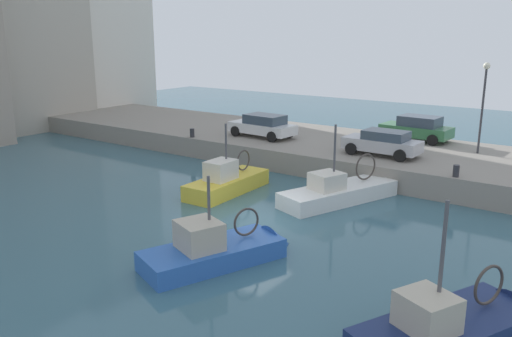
# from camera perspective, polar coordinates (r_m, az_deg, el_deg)

# --- Properties ---
(water_surface) EXTENTS (80.00, 80.00, 0.00)m
(water_surface) POSITION_cam_1_polar(r_m,az_deg,el_deg) (22.00, -0.28, -5.64)
(water_surface) COLOR #386070
(water_surface) RESTS_ON ground
(quay_wall) EXTENTS (9.00, 56.00, 1.20)m
(quay_wall) POSITION_cam_1_polar(r_m,az_deg,el_deg) (31.50, 12.06, 1.38)
(quay_wall) COLOR gray
(quay_wall) RESTS_ON ground
(fishing_boat_blue) EXTENTS (5.86, 3.67, 3.92)m
(fishing_boat_blue) POSITION_cam_1_polar(r_m,az_deg,el_deg) (18.29, -3.63, -9.49)
(fishing_boat_blue) COLOR #2D60B7
(fishing_boat_blue) RESTS_ON ground
(fishing_boat_white) EXTENTS (6.92, 3.86, 4.40)m
(fishing_boat_white) POSITION_cam_1_polar(r_m,az_deg,el_deg) (24.91, 9.42, -3.14)
(fishing_boat_white) COLOR white
(fishing_boat_white) RESTS_ON ground
(fishing_boat_yellow) EXTENTS (5.71, 1.95, 4.15)m
(fishing_boat_yellow) POSITION_cam_1_polar(r_m,az_deg,el_deg) (26.05, -2.70, -2.09)
(fishing_boat_yellow) COLOR gold
(fishing_boat_yellow) RESTS_ON ground
(fishing_boat_navy) EXTENTS (6.04, 4.12, 4.72)m
(fishing_boat_navy) POSITION_cam_1_polar(r_m,az_deg,el_deg) (14.88, 20.72, -16.60)
(fishing_boat_navy) COLOR navy
(fishing_boat_navy) RESTS_ON ground
(parked_car_silver) EXTENTS (1.94, 4.02, 1.35)m
(parked_car_silver) POSITION_cam_1_polar(r_m,az_deg,el_deg) (28.80, 13.47, 2.74)
(parked_car_silver) COLOR #B7B7BC
(parked_car_silver) RESTS_ON quay_wall
(parked_car_green) EXTENTS (2.20, 4.19, 1.49)m
(parked_car_green) POSITION_cam_1_polar(r_m,az_deg,el_deg) (33.41, 16.92, 4.19)
(parked_car_green) COLOR #387547
(parked_car_green) RESTS_ON quay_wall
(parked_car_white) EXTENTS (2.20, 4.36, 1.42)m
(parked_car_white) POSITION_cam_1_polar(r_m,az_deg,el_deg) (32.98, 0.75, 4.63)
(parked_car_white) COLOR silver
(parked_car_white) RESTS_ON quay_wall
(mooring_bollard_south) EXTENTS (0.28, 0.28, 0.55)m
(mooring_bollard_south) POSITION_cam_1_polar(r_m,az_deg,el_deg) (25.59, 20.71, -0.24)
(mooring_bollard_south) COLOR #2D2D33
(mooring_bollard_south) RESTS_ON quay_wall
(mooring_bollard_mid) EXTENTS (0.28, 0.28, 0.55)m
(mooring_bollard_mid) POSITION_cam_1_polar(r_m,az_deg,el_deg) (33.25, -6.88, 3.82)
(mooring_bollard_mid) COLOR #2D2D33
(mooring_bollard_mid) RESTS_ON quay_wall
(quay_streetlamp) EXTENTS (0.36, 0.36, 4.83)m
(quay_streetlamp) POSITION_cam_1_polar(r_m,az_deg,el_deg) (30.60, 23.30, 7.48)
(quay_streetlamp) COLOR #38383D
(quay_streetlamp) RESTS_ON quay_wall
(waterfront_building_west) EXTENTS (8.86, 6.80, 17.53)m
(waterfront_building_west) POSITION_cam_1_polar(r_m,az_deg,el_deg) (51.26, -17.20, 15.23)
(waterfront_building_west) COLOR silver
(waterfront_building_west) RESTS_ON ground
(waterfront_building_east) EXTENTS (10.87, 8.99, 16.18)m
(waterfront_building_east) POSITION_cam_1_polar(r_m,az_deg,el_deg) (47.19, -25.77, 13.76)
(waterfront_building_east) COLOR #B2A899
(waterfront_building_east) RESTS_ON ground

